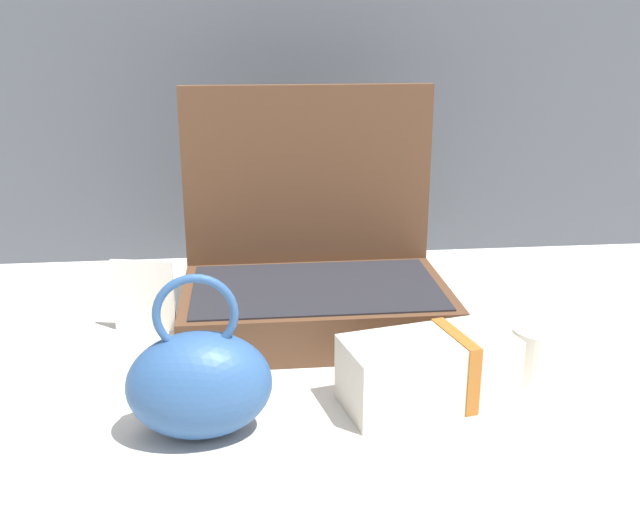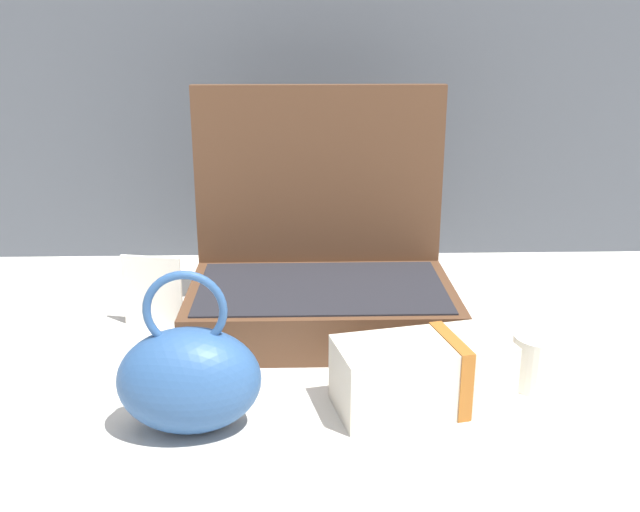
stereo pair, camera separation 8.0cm
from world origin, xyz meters
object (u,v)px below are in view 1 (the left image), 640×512
Objects in this scene: open_suitcase at (314,274)px; coffee_mug at (537,354)px; teal_pouch_handbag at (199,382)px; cream_toiletry_bag at (430,370)px; info_card_left at (144,296)px.

coffee_mug is (0.32, -0.26, -0.05)m from open_suitcase.
teal_pouch_handbag is 0.33m from cream_toiletry_bag.
info_card_left is at bearing 158.45° from coffee_mug.
open_suitcase is 0.41m from teal_pouch_handbag.
coffee_mug is 0.67m from info_card_left.
coffee_mug is (0.18, 0.05, -0.01)m from cream_toiletry_bag.
info_card_left is at bearing 108.38° from teal_pouch_handbag.
teal_pouch_handbag reaches higher than cream_toiletry_bag.
open_suitcase reaches higher than cream_toiletry_bag.
cream_toiletry_bag is (0.32, 0.05, -0.03)m from teal_pouch_handbag.
teal_pouch_handbag reaches higher than coffee_mug.
cream_toiletry_bag is at bearing -22.26° from info_card_left.
coffee_mug is at bearing 16.13° from cream_toiletry_bag.
open_suitcase is 3.97× the size of coffee_mug.
open_suitcase reaches higher than info_card_left.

